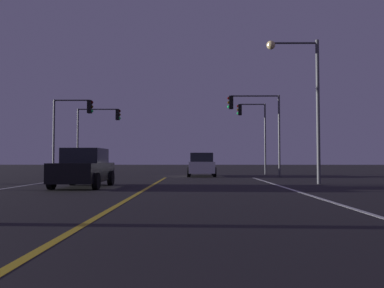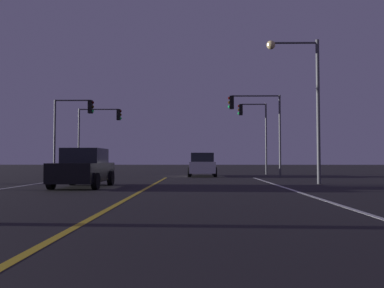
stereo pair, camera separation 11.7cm
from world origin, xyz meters
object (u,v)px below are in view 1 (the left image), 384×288
(traffic_light_near_right, at_px, (254,116))
(traffic_light_near_left, at_px, (73,120))
(car_oncoming, at_px, (84,168))
(traffic_light_far_right, at_px, (252,123))
(traffic_light_far_left, at_px, (99,125))
(street_lamp_right_far, at_px, (305,90))
(car_ahead_far, at_px, (202,165))

(traffic_light_near_right, relative_size, traffic_light_near_left, 1.05)
(car_oncoming, relative_size, traffic_light_far_right, 0.74)
(car_oncoming, xyz_separation_m, traffic_light_far_left, (-3.19, 15.29, 3.25))
(traffic_light_far_right, xyz_separation_m, street_lamp_right_far, (0.78, -12.87, 0.40))
(car_oncoming, xyz_separation_m, car_ahead_far, (5.29, 11.63, 0.00))
(traffic_light_near_left, relative_size, street_lamp_right_far, 0.74)
(traffic_light_near_right, bearing_deg, traffic_light_near_left, 0.00)
(car_ahead_far, xyz_separation_m, traffic_light_near_left, (-8.91, -1.84, 3.15))
(car_oncoming, distance_m, traffic_light_near_left, 10.90)
(car_oncoming, xyz_separation_m, street_lamp_right_far, (10.32, 2.42, 3.85))
(traffic_light_near_right, xyz_separation_m, street_lamp_right_far, (1.41, -7.37, 0.47))
(traffic_light_near_left, height_order, traffic_light_far_right, traffic_light_far_right)
(traffic_light_near_right, distance_m, street_lamp_right_far, 7.52)
(traffic_light_far_right, bearing_deg, car_ahead_far, 40.75)
(car_oncoming, height_order, car_ahead_far, same)
(car_ahead_far, bearing_deg, street_lamp_right_far, -151.39)
(traffic_light_near_left, height_order, street_lamp_right_far, street_lamp_right_far)
(traffic_light_near_left, relative_size, traffic_light_far_left, 0.98)
(car_oncoming, bearing_deg, traffic_light_far_right, 148.04)
(traffic_light_near_right, bearing_deg, car_ahead_far, -27.00)
(traffic_light_far_left, bearing_deg, car_ahead_far, -23.33)
(traffic_light_far_right, bearing_deg, traffic_light_far_left, -0.00)
(car_ahead_far, relative_size, street_lamp_right_far, 0.60)
(car_oncoming, height_order, traffic_light_near_left, traffic_light_near_left)
(traffic_light_far_right, distance_m, traffic_light_far_left, 12.73)
(street_lamp_right_far, bearing_deg, traffic_light_far_right, -86.54)
(car_oncoming, height_order, street_lamp_right_far, street_lamp_right_far)
(car_ahead_far, xyz_separation_m, traffic_light_far_right, (4.25, 3.66, 3.45))
(traffic_light_far_right, bearing_deg, street_lamp_right_far, 93.46)
(traffic_light_near_right, height_order, traffic_light_far_right, traffic_light_far_right)
(car_oncoming, bearing_deg, traffic_light_far_left, -168.20)
(traffic_light_near_right, relative_size, street_lamp_right_far, 0.78)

